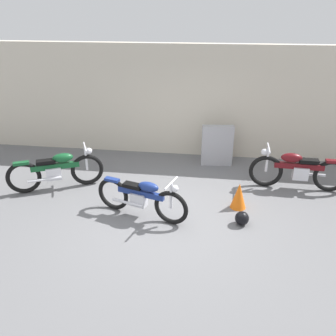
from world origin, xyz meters
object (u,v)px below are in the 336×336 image
object	(u,v)px
helmet	(242,218)
traffic_cone	(239,196)
stone_marker	(217,146)
motorcycle_maroon	(298,170)
motorcycle_green	(57,170)
motorcycle_blue	(142,197)

from	to	relation	value
helmet	traffic_cone	bearing A→B (deg)	93.90
stone_marker	motorcycle_maroon	distance (m)	2.10
traffic_cone	motorcycle_green	xyz separation A→B (m)	(-4.00, 0.29, 0.18)
traffic_cone	motorcycle_blue	xyz separation A→B (m)	(-1.88, -0.59, 0.15)
motorcycle_blue	motorcycle_green	bearing A→B (deg)	173.97
helmet	traffic_cone	world-z (taller)	traffic_cone
stone_marker	motorcycle_blue	xyz separation A→B (m)	(-1.41, -2.71, -0.10)
traffic_cone	motorcycle_maroon	bearing A→B (deg)	37.70
stone_marker	motorcycle_maroon	xyz separation A→B (m)	(1.79, -1.10, -0.06)
stone_marker	traffic_cone	xyz separation A→B (m)	(0.47, -2.12, -0.25)
motorcycle_blue	motorcycle_green	world-z (taller)	motorcycle_green
motorcycle_blue	stone_marker	bearing A→B (deg)	79.16
helmet	motorcycle_blue	world-z (taller)	motorcycle_blue
helmet	motorcycle_green	size ratio (longest dim) A/B	0.14
stone_marker	motorcycle_maroon	world-z (taller)	stone_marker
stone_marker	motorcycle_green	world-z (taller)	stone_marker
motorcycle_blue	motorcycle_green	xyz separation A→B (m)	(-2.12, 0.88, 0.03)
motorcycle_maroon	traffic_cone	bearing A→B (deg)	40.07
stone_marker	helmet	xyz separation A→B (m)	(0.52, -2.74, -0.39)
stone_marker	helmet	size ratio (longest dim) A/B	3.95
traffic_cone	motorcycle_blue	world-z (taller)	motorcycle_blue
traffic_cone	motorcycle_maroon	world-z (taller)	motorcycle_maroon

